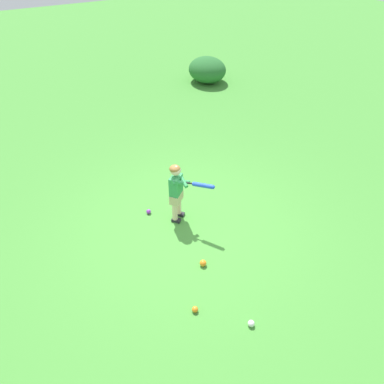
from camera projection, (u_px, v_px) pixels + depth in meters
name	position (u px, v px, depth m)	size (l,w,h in m)	color
ground_plane	(188.00, 226.00, 6.05)	(40.00, 40.00, 0.00)	#479338
child_batter	(178.00, 188.00, 5.81)	(0.70, 0.55, 1.08)	#232328
play_ball_near_batter	(195.00, 309.00, 4.73)	(0.08, 0.08, 0.08)	orange
play_ball_far_right	(203.00, 263.00, 5.34)	(0.10, 0.10, 0.10)	orange
play_ball_midfield	(251.00, 323.00, 4.56)	(0.09, 0.09, 0.09)	white
play_ball_far_left	(149.00, 212.00, 6.29)	(0.08, 0.08, 0.08)	purple
shrub_left_background	(207.00, 70.00, 11.04)	(1.25, 1.11, 0.75)	#286B2D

